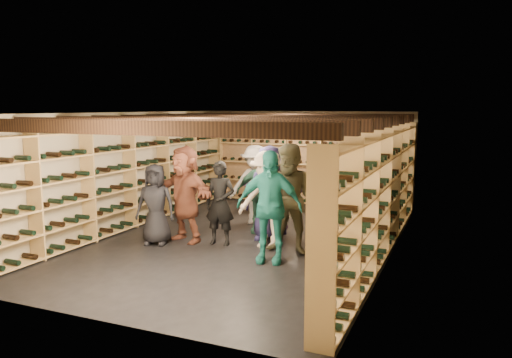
{
  "coord_description": "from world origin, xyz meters",
  "views": [
    {
      "loc": [
        3.85,
        -8.43,
        2.5
      ],
      "look_at": [
        0.19,
        0.2,
        1.15
      ],
      "focal_mm": 35.0,
      "sensor_mm": 36.0,
      "label": 1
    }
  ],
  "objects_px": {
    "crate_stack_left": "(262,196)",
    "person_5": "(185,194)",
    "crate_stack_right": "(273,201)",
    "person_6": "(269,193)",
    "person_0": "(156,204)",
    "person_2": "(292,199)",
    "person_8": "(360,197)",
    "person_4": "(269,207)",
    "person_1": "(220,203)",
    "person_3": "(267,200)",
    "person_11": "(276,190)",
    "crate_loose": "(336,219)",
    "person_7": "(325,195)",
    "person_9": "(255,185)",
    "person_12": "(369,193)",
    "person_10": "(260,193)"
  },
  "relations": [
    {
      "from": "person_1",
      "to": "crate_stack_right",
      "type": "bearing_deg",
      "value": 88.98
    },
    {
      "from": "person_3",
      "to": "crate_stack_right",
      "type": "bearing_deg",
      "value": 115.58
    },
    {
      "from": "person_4",
      "to": "person_8",
      "type": "bearing_deg",
      "value": 36.19
    },
    {
      "from": "crate_stack_right",
      "to": "person_6",
      "type": "relative_size",
      "value": 0.32
    },
    {
      "from": "person_1",
      "to": "person_4",
      "type": "relative_size",
      "value": 0.84
    },
    {
      "from": "person_2",
      "to": "person_3",
      "type": "bearing_deg",
      "value": 161.71
    },
    {
      "from": "person_12",
      "to": "person_0",
      "type": "bearing_deg",
      "value": -133.23
    },
    {
      "from": "person_10",
      "to": "person_8",
      "type": "bearing_deg",
      "value": -26.66
    },
    {
      "from": "person_1",
      "to": "person_3",
      "type": "distance_m",
      "value": 0.88
    },
    {
      "from": "person_4",
      "to": "person_6",
      "type": "height_order",
      "value": "person_4"
    },
    {
      "from": "person_4",
      "to": "person_11",
      "type": "bearing_deg",
      "value": 98.81
    },
    {
      "from": "person_12",
      "to": "person_3",
      "type": "bearing_deg",
      "value": -118.76
    },
    {
      "from": "person_8",
      "to": "person_12",
      "type": "height_order",
      "value": "person_8"
    },
    {
      "from": "person_4",
      "to": "person_12",
      "type": "relative_size",
      "value": 1.09
    },
    {
      "from": "person_8",
      "to": "person_9",
      "type": "relative_size",
      "value": 1.12
    },
    {
      "from": "crate_loose",
      "to": "person_12",
      "type": "bearing_deg",
      "value": -41.4
    },
    {
      "from": "person_6",
      "to": "person_11",
      "type": "distance_m",
      "value": 0.97
    },
    {
      "from": "person_3",
      "to": "person_12",
      "type": "distance_m",
      "value": 2.21
    },
    {
      "from": "person_4",
      "to": "person_5",
      "type": "xyz_separation_m",
      "value": [
        -1.92,
        0.57,
        -0.01
      ]
    },
    {
      "from": "crate_stack_left",
      "to": "person_8",
      "type": "height_order",
      "value": "person_8"
    },
    {
      "from": "crate_stack_right",
      "to": "crate_loose",
      "type": "xyz_separation_m",
      "value": [
        1.73,
        -0.66,
        -0.17
      ]
    },
    {
      "from": "crate_stack_left",
      "to": "person_6",
      "type": "bearing_deg",
      "value": -64.46
    },
    {
      "from": "person_1",
      "to": "person_12",
      "type": "height_order",
      "value": "person_12"
    },
    {
      "from": "crate_stack_left",
      "to": "person_5",
      "type": "height_order",
      "value": "person_5"
    },
    {
      "from": "person_10",
      "to": "person_1",
      "type": "bearing_deg",
      "value": -120.14
    },
    {
      "from": "person_0",
      "to": "person_6",
      "type": "relative_size",
      "value": 0.83
    },
    {
      "from": "crate_loose",
      "to": "person_0",
      "type": "height_order",
      "value": "person_0"
    },
    {
      "from": "crate_stack_left",
      "to": "person_4",
      "type": "distance_m",
      "value": 3.79
    },
    {
      "from": "person_1",
      "to": "person_11",
      "type": "xyz_separation_m",
      "value": [
        0.47,
        1.63,
        0.02
      ]
    },
    {
      "from": "crate_stack_right",
      "to": "person_2",
      "type": "distance_m",
      "value": 3.61
    },
    {
      "from": "person_2",
      "to": "person_9",
      "type": "distance_m",
      "value": 2.29
    },
    {
      "from": "person_4",
      "to": "person_8",
      "type": "distance_m",
      "value": 1.73
    },
    {
      "from": "person_0",
      "to": "person_2",
      "type": "height_order",
      "value": "person_2"
    },
    {
      "from": "person_9",
      "to": "person_10",
      "type": "height_order",
      "value": "person_9"
    },
    {
      "from": "person_2",
      "to": "person_6",
      "type": "distance_m",
      "value": 0.98
    },
    {
      "from": "person_0",
      "to": "person_6",
      "type": "height_order",
      "value": "person_6"
    },
    {
      "from": "crate_loose",
      "to": "person_2",
      "type": "distance_m",
      "value": 2.67
    },
    {
      "from": "person_1",
      "to": "person_2",
      "type": "bearing_deg",
      "value": -4.96
    },
    {
      "from": "person_7",
      "to": "person_9",
      "type": "bearing_deg",
      "value": 167.11
    },
    {
      "from": "person_2",
      "to": "person_6",
      "type": "bearing_deg",
      "value": 134.86
    },
    {
      "from": "person_4",
      "to": "person_12",
      "type": "xyz_separation_m",
      "value": [
        1.17,
        2.39,
        -0.07
      ]
    },
    {
      "from": "person_0",
      "to": "person_2",
      "type": "bearing_deg",
      "value": -4.91
    },
    {
      "from": "crate_stack_right",
      "to": "person_4",
      "type": "relative_size",
      "value": 0.31
    },
    {
      "from": "crate_loose",
      "to": "person_6",
      "type": "xyz_separation_m",
      "value": [
        -0.84,
        -1.82,
        0.81
      ]
    },
    {
      "from": "person_6",
      "to": "person_8",
      "type": "bearing_deg",
      "value": -4.97
    },
    {
      "from": "person_4",
      "to": "person_9",
      "type": "bearing_deg",
      "value": 108.64
    },
    {
      "from": "person_8",
      "to": "crate_stack_right",
      "type": "bearing_deg",
      "value": 116.48
    },
    {
      "from": "person_2",
      "to": "person_9",
      "type": "height_order",
      "value": "person_2"
    },
    {
      "from": "crate_stack_right",
      "to": "person_9",
      "type": "distance_m",
      "value": 1.52
    },
    {
      "from": "crate_stack_right",
      "to": "person_8",
      "type": "relative_size",
      "value": 0.3
    }
  ]
}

